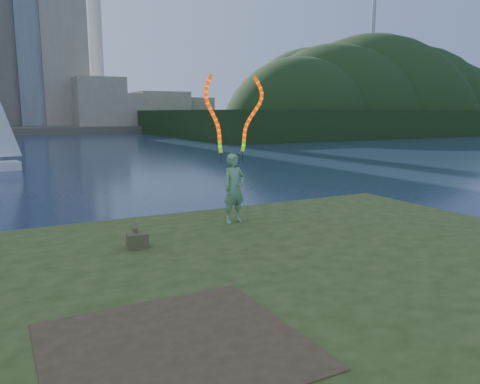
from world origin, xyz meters
TOP-DOWN VIEW (x-y plane):
  - ground at (0.00, 0.00)m, footprint 320.00×320.00m
  - grassy_knoll at (0.00, -2.30)m, footprint 20.00×18.00m
  - dirt_patch at (-2.20, -3.20)m, footprint 3.20×3.00m
  - far_shore at (0.00, 95.00)m, footprint 320.00×40.00m
  - wooded_hill at (59.57, 59.96)m, footprint 78.00×50.00m
  - woman_with_ribbons at (1.57, 2.51)m, footprint 2.11×0.63m
  - canvas_bag at (-1.41, 1.32)m, footprint 0.49×0.55m

SIDE VIEW (x-z plane):
  - ground at x=0.00m, z-range 0.00..0.00m
  - wooded_hill at x=59.57m, z-range -31.34..31.66m
  - grassy_knoll at x=0.00m, z-range -0.06..0.74m
  - far_shore at x=0.00m, z-range 0.00..1.20m
  - dirt_patch at x=-2.20m, z-range 0.80..0.82m
  - canvas_bag at x=-1.41m, z-range 0.76..1.19m
  - woman_with_ribbons at x=1.57m, z-range 0.08..4.30m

